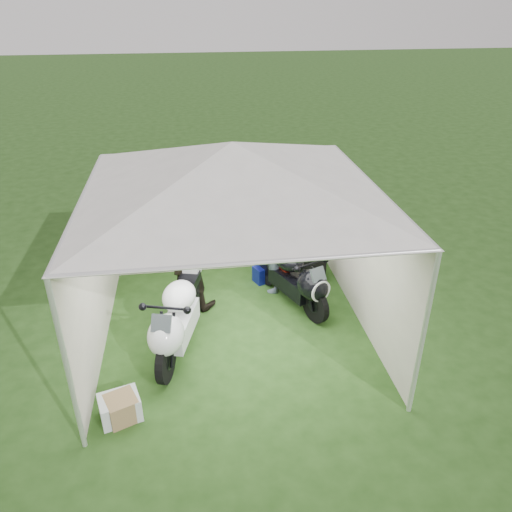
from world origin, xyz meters
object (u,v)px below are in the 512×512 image
(crate_0, at_px, (120,407))
(motorcycle_white, at_px, (177,317))
(person_blue_jacket, at_px, (275,248))
(crate_1, at_px, (122,408))
(person_dark_jacket, at_px, (187,256))
(canopy_tent, at_px, (232,172))
(motorcycle_black, at_px, (294,276))
(equipment_box, at_px, (307,267))
(paddock_stand, at_px, (265,273))

(crate_0, bearing_deg, motorcycle_white, 59.33)
(person_blue_jacket, height_order, crate_1, person_blue_jacket)
(person_dark_jacket, bearing_deg, canopy_tent, 152.60)
(canopy_tent, height_order, motorcycle_black, canopy_tent)
(canopy_tent, xyz_separation_m, equipment_box, (1.45, 1.31, -2.31))
(person_dark_jacket, bearing_deg, crate_1, 93.19)
(person_dark_jacket, distance_m, equipment_box, 2.29)
(person_blue_jacket, bearing_deg, motorcycle_white, -32.99)
(equipment_box, relative_size, crate_0, 1.11)
(canopy_tent, height_order, equipment_box, canopy_tent)
(person_blue_jacket, height_order, crate_0, person_blue_jacket)
(motorcycle_white, height_order, crate_1, motorcycle_white)
(paddock_stand, distance_m, equipment_box, 0.78)
(motorcycle_white, height_order, equipment_box, motorcycle_white)
(person_dark_jacket, xyz_separation_m, person_blue_jacket, (1.50, 0.27, -0.09))
(crate_1, bearing_deg, motorcycle_white, 60.51)
(equipment_box, bearing_deg, motorcycle_black, -119.01)
(canopy_tent, bearing_deg, equipment_box, 42.14)
(motorcycle_white, xyz_separation_m, motorcycle_black, (1.92, 0.98, -0.05))
(paddock_stand, distance_m, crate_0, 3.82)
(canopy_tent, bearing_deg, motorcycle_white, -155.54)
(crate_0, distance_m, crate_1, 0.03)
(person_dark_jacket, bearing_deg, motorcycle_white, 104.36)
(person_blue_jacket, bearing_deg, crate_1, -25.66)
(paddock_stand, xyz_separation_m, crate_1, (-2.27, -3.06, 0.01))
(motorcycle_black, bearing_deg, person_blue_jacket, 90.31)
(canopy_tent, bearing_deg, motorcycle_black, 29.06)
(motorcycle_white, bearing_deg, crate_1, -103.84)
(paddock_stand, relative_size, person_dark_jacket, 0.22)
(crate_0, bearing_deg, equipment_box, 43.94)
(paddock_stand, height_order, person_dark_jacket, person_dark_jacket)
(canopy_tent, xyz_separation_m, motorcycle_white, (-0.88, -0.40, -1.98))
(person_blue_jacket, relative_size, equipment_box, 3.07)
(person_dark_jacket, relative_size, equipment_box, 3.40)
(paddock_stand, distance_m, person_dark_jacket, 1.67)
(motorcycle_white, xyz_separation_m, person_dark_jacket, (0.19, 1.24, 0.32))
(canopy_tent, distance_m, motorcycle_black, 2.36)
(motorcycle_black, relative_size, paddock_stand, 4.66)
(canopy_tent, xyz_separation_m, person_blue_jacket, (0.81, 1.10, -1.75))
(motorcycle_black, distance_m, person_dark_jacket, 1.79)
(motorcycle_black, bearing_deg, canopy_tent, -174.66)
(crate_1, bearing_deg, person_dark_jacket, 70.16)
(crate_0, bearing_deg, motorcycle_black, 39.87)
(person_blue_jacket, xyz_separation_m, crate_1, (-2.40, -2.76, -0.66))
(person_dark_jacket, relative_size, crate_1, 5.06)
(person_blue_jacket, distance_m, crate_1, 3.72)
(motorcycle_black, distance_m, crate_1, 3.48)
(paddock_stand, bearing_deg, motorcycle_white, -130.83)
(crate_0, bearing_deg, paddock_stand, 52.99)
(motorcycle_white, bearing_deg, canopy_tent, 40.11)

